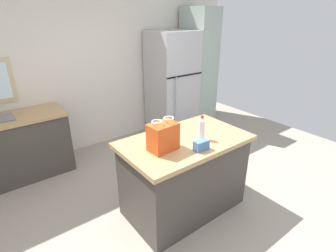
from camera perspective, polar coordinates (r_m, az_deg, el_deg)
The scene contains 9 objects.
ground at distance 3.16m, azimuth 3.92°, elevation -19.58°, with size 6.82×6.82×0.00m, color #9E9384.
back_wall at distance 4.49m, azimuth -17.21°, elevation 12.53°, with size 5.68×0.13×2.76m.
kitchen_island at distance 3.05m, azimuth 3.49°, elevation -10.44°, with size 1.38×0.83×0.90m.
refrigerator at distance 4.90m, azimuth 0.92°, elevation 9.03°, with size 0.78×0.74×1.87m.
tall_cabinet at distance 5.27m, azimuth 6.51°, elevation 12.03°, with size 0.45×0.66×2.25m.
sink_counter at distance 4.15m, azimuth -29.42°, elevation -3.87°, with size 1.28×0.62×1.08m.
shopping_bag at distance 2.55m, azimuth -1.09°, elevation -2.31°, with size 0.29×0.20×0.32m.
small_box at distance 2.60m, azimuth 7.20°, elevation -4.15°, with size 0.15×0.08×0.10m, color #4775B7.
bottle at distance 2.79m, azimuth 7.28°, elevation -0.55°, with size 0.07×0.07×0.27m.
Camera 1 is at (-1.56, -1.70, 2.15)m, focal length 28.19 mm.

